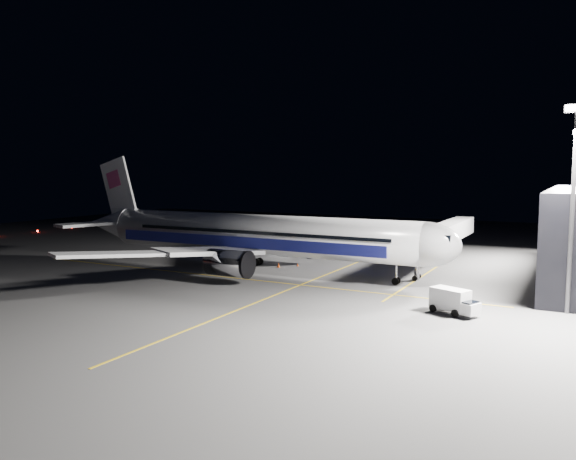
# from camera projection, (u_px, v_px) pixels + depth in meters

# --- Properties ---
(ground) EXTENTS (200.00, 200.00, 0.00)m
(ground) POSITION_uv_depth(u_px,v_px,m) (257.00, 271.00, 80.25)
(ground) COLOR #4C4C4F
(ground) RESTS_ON ground
(guide_line_main) EXTENTS (0.25, 80.00, 0.01)m
(guide_line_main) POSITION_uv_depth(u_px,v_px,m) (320.00, 277.00, 75.60)
(guide_line_main) COLOR gold
(guide_line_main) RESTS_ON ground
(guide_line_cross) EXTENTS (70.00, 0.25, 0.01)m
(guide_line_cross) POSITION_uv_depth(u_px,v_px,m) (234.00, 278.00, 74.98)
(guide_line_cross) COLOR gold
(guide_line_cross) RESTS_ON ground
(guide_line_side) EXTENTS (0.25, 40.00, 0.01)m
(guide_line_side) POSITION_uv_depth(u_px,v_px,m) (428.00, 273.00, 78.80)
(guide_line_side) COLOR gold
(guide_line_side) RESTS_ON ground
(airliner) EXTENTS (61.48, 54.22, 16.64)m
(airliner) POSITION_uv_depth(u_px,v_px,m) (250.00, 235.00, 80.21)
(airliner) COLOR silver
(airliner) RESTS_ON ground
(jet_bridge) EXTENTS (3.60, 34.40, 6.30)m
(jet_bridge) POSITION_uv_depth(u_px,v_px,m) (442.00, 235.00, 85.40)
(jet_bridge) COLOR #B2B2B7
(jet_bridge) RESTS_ON ground
(floodlight_mast_south) EXTENTS (2.40, 0.67, 20.70)m
(floodlight_mast_south) POSITION_uv_depth(u_px,v_px,m) (573.00, 190.00, 55.05)
(floodlight_mast_south) COLOR #59595E
(floodlight_mast_south) RESTS_ON ground
(service_truck) EXTENTS (5.24, 3.75, 2.50)m
(service_truck) POSITION_uv_depth(u_px,v_px,m) (454.00, 301.00, 55.95)
(service_truck) COLOR silver
(service_truck) RESTS_ON ground
(baggage_tug) EXTENTS (2.89, 2.54, 1.80)m
(baggage_tug) POSITION_uv_depth(u_px,v_px,m) (283.00, 247.00, 99.77)
(baggage_tug) COLOR black
(baggage_tug) RESTS_ON ground
(safety_cone_a) EXTENTS (0.45, 0.45, 0.68)m
(safety_cone_a) POSITION_uv_depth(u_px,v_px,m) (278.00, 265.00, 83.11)
(safety_cone_a) COLOR #FF4F0A
(safety_cone_a) RESTS_ON ground
(safety_cone_b) EXTENTS (0.37, 0.37, 0.56)m
(safety_cone_b) POSITION_uv_depth(u_px,v_px,m) (256.00, 264.00, 84.95)
(safety_cone_b) COLOR #FF4F0A
(safety_cone_b) RESTS_ON ground
(safety_cone_c) EXTENTS (0.34, 0.34, 0.51)m
(safety_cone_c) POSITION_uv_depth(u_px,v_px,m) (298.00, 265.00, 84.14)
(safety_cone_c) COLOR #FF4F0A
(safety_cone_c) RESTS_ON ground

